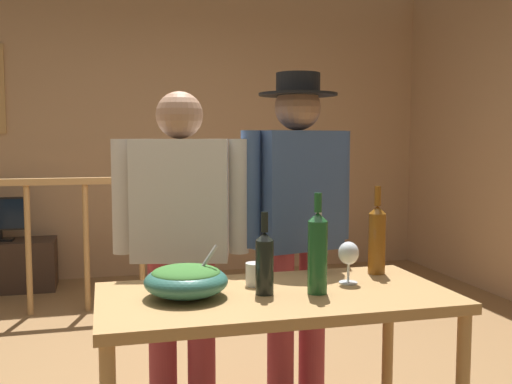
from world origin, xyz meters
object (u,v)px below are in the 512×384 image
tv_console (2,266)px  wine_glass (349,255)px  wine_bottle_dark (265,261)px  person_standing_left (181,230)px  wine_bottle_green (318,251)px  wine_bottle_amber (377,238)px  stair_railing (59,228)px  salad_bowl (186,279)px  serving_table (275,314)px  mug_white (256,274)px  wine_bottle_clear (319,246)px  person_standing_right (297,213)px

tv_console → wine_glass: (1.81, -3.31, 0.65)m
wine_bottle_dark → person_standing_left: bearing=111.4°
tv_console → wine_bottle_dark: bearing=-66.9°
wine_bottle_green → wine_bottle_amber: bearing=33.9°
wine_bottle_amber → stair_railing: bearing=121.7°
wine_bottle_dark → person_standing_left: (-0.23, 0.60, 0.04)m
wine_bottle_dark → salad_bowl: bearing=173.5°
serving_table → wine_bottle_dark: bearing=-164.7°
tv_console → salad_bowl: 3.60m
wine_bottle_dark → person_standing_left: size_ratio=0.20×
mug_white → wine_glass: bearing=-9.2°
stair_railing → wine_bottle_green: wine_bottle_green is taller
wine_bottle_amber → wine_bottle_clear: wine_bottle_amber is taller
wine_bottle_clear → wine_bottle_dark: 0.41m
serving_table → person_standing_right: 0.72m
serving_table → wine_bottle_dark: 0.21m
wine_bottle_dark → wine_bottle_clear: bearing=40.0°
stair_railing → person_standing_left: size_ratio=1.96×
mug_white → tv_console: bearing=113.9°
wine_bottle_green → wine_bottle_clear: wine_bottle_green is taller
person_standing_right → mug_white: bearing=41.4°
wine_bottle_clear → stair_railing: bearing=117.7°
person_standing_right → wine_bottle_green: bearing=64.8°
salad_bowl → wine_bottle_dark: 0.30m
wine_bottle_green → mug_white: wine_bottle_green is taller
salad_bowl → wine_bottle_green: bearing=-8.3°
tv_console → person_standing_right: person_standing_right is taller
mug_white → serving_table: bearing=-69.5°
salad_bowl → wine_bottle_green: (0.48, -0.07, 0.09)m
tv_console → person_standing_left: (1.21, -2.79, 0.69)m
salad_bowl → person_standing_right: size_ratio=0.19×
wine_glass → wine_bottle_amber: wine_bottle_amber is taller
stair_railing → person_standing_right: 2.34m
tv_console → mug_white: (1.44, -3.25, 0.57)m
tv_console → wine_glass: bearing=-61.3°
serving_table → wine_bottle_clear: wine_bottle_clear is taller
wine_bottle_amber → person_standing_right: size_ratio=0.23×
wine_bottle_amber → wine_bottle_dark: 0.59m
tv_console → wine_bottle_amber: bearing=-57.9°
person_standing_right → wine_bottle_dark: bearing=47.8°
wine_bottle_amber → person_standing_right: bearing=120.3°
tv_console → salad_bowl: salad_bowl is taller
wine_glass → mug_white: bearing=170.8°
stair_railing → person_standing_right: (1.23, -1.97, 0.32)m
wine_bottle_green → wine_bottle_dark: wine_bottle_green is taller
tv_console → mug_white: bearing=-66.1°
stair_railing → wine_glass: 2.80m
stair_railing → wine_bottle_clear: bearing=-62.3°
salad_bowl → mug_white: bearing=19.3°
tv_console → wine_bottle_amber: size_ratio=2.39×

